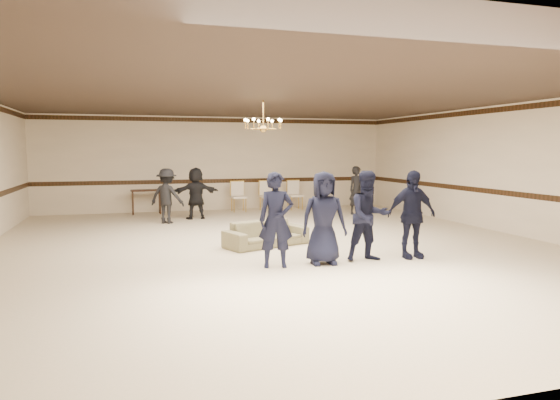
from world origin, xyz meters
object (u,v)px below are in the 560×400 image
Objects in this scene: boy_a at (276,220)px; console_table at (146,202)px; banquet_chair_left at (239,197)px; boy_b at (324,218)px; adult_mid at (196,193)px; chandelier at (263,115)px; adult_left at (167,196)px; adult_right at (357,190)px; settee at (266,234)px; boy_d at (411,214)px; banquet_chair_right at (295,195)px; boy_c at (369,216)px; banquet_chair_mid at (267,196)px.

console_table is (-1.92, 8.35, -0.45)m from boy_a.
banquet_chair_left is at bearing 93.09° from boy_a.
boy_b is 1.09× the size of adult_mid.
chandelier reaches higher than adult_left.
boy_b reaches higher than adult_right.
chandelier reaches higher than settee.
adult_mid is at bearing 108.27° from boy_b.
boy_b is 8.82m from console_table.
adult_left is (-4.14, 6.04, -0.07)m from boy_d.
banquet_chair_right is at bearing 122.63° from adult_right.
chandelier is 3.56m from boy_a.
boy_c reaches higher than adult_left.
adult_mid is at bearing -163.78° from banquet_chair_right.
banquet_chair_mid is at bearing -156.67° from adult_mid.
boy_b is at bearing -76.54° from console_table.
adult_left is at bearing -160.04° from banquet_chair_right.
adult_right is (4.56, 6.34, -0.07)m from boy_a.
boy_a is at bearing -105.52° from banquet_chair_mid.
banquet_chair_right is (4.51, 2.11, -0.27)m from adult_left.
adult_mid is (-1.07, 3.86, -2.10)m from chandelier.
adult_right is at bearing 66.45° from boy_c.
boy_a is 1.00× the size of boy_b.
adult_left reaches higher than settee.
chandelier is at bearing 90.04° from boy_a.
boy_c reaches higher than console_table.
adult_right is 3.94m from banquet_chair_left.
console_table is at bearing 114.22° from chandelier.
boy_c is 0.90m from boy_d.
adult_right is 3.09m from banquet_chair_mid.
boy_b is at bearing -178.16° from boy_d.
banquet_chair_left is 2.00m from banquet_chair_right.
adult_mid is 2.16m from console_table.
boy_d is 9.55m from console_table.
boy_d is at bearing 10.61° from boy_a.
banquet_chair_right is (3.61, 1.41, -0.27)m from adult_mid.
adult_mid reaches higher than console_table.
console_table is (-6.49, 2.01, -0.38)m from adult_right.
adult_mid is at bearing 80.40° from settee.
boy_c is at bearing -178.16° from boy_d.
adult_left reaches higher than banquet_chair_left.
adult_left is 1.00× the size of adult_mid.
adult_left is at bearing -83.33° from console_table.
boy_d is 7.32m from adult_left.
adult_right reaches higher than banquet_chair_mid.
boy_a is 1.09× the size of adult_mid.
adult_right is at bearing -55.70° from banquet_chair_right.
console_table is (-2.28, 6.38, 0.13)m from settee.
boy_a reaches higher than adult_right.
boy_a is at bearing -173.76° from boy_b.
boy_d reaches higher than console_table.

